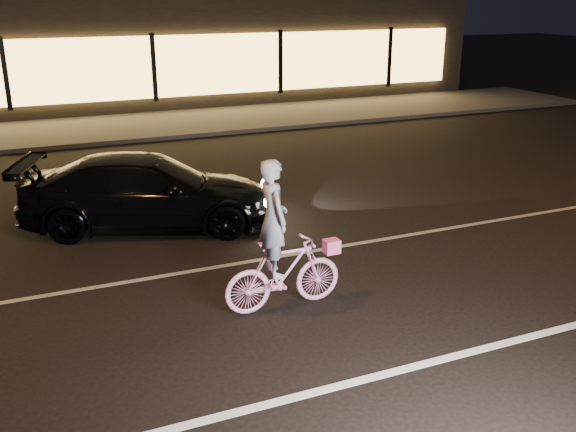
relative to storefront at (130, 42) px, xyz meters
name	(u,v)px	position (x,y,z in m)	size (l,w,h in m)	color
ground	(393,300)	(0.00, -18.97, -2.15)	(90.00, 90.00, 0.00)	black
lane_stripe_near	(463,354)	(0.00, -20.47, -2.14)	(60.00, 0.12, 0.01)	silver
lane_stripe_far	(327,248)	(0.00, -16.97, -2.14)	(60.00, 0.10, 0.01)	gray
sidewalk	(170,124)	(0.00, -5.97, -2.09)	(30.00, 4.00, 0.12)	#383533
storefront	(130,42)	(0.00, 0.00, 0.00)	(25.40, 8.42, 4.20)	black
cyclist	(281,257)	(-1.49, -18.57, -1.42)	(1.62, 0.56, 2.04)	#FF37A4
sedan	(149,192)	(-2.41, -14.76, -1.51)	(4.74, 3.14, 1.28)	black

